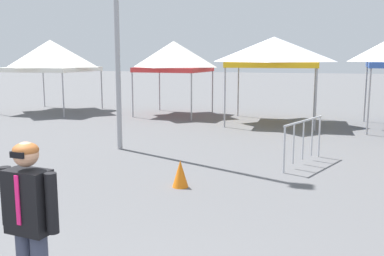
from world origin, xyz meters
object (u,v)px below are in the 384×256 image
(canopy_tent_left_of_center, at_px, (174,57))
(canopy_tent_far_right, at_px, (274,52))
(canopy_tent_behind_left, at_px, (51,56))
(person_foreground, at_px, (30,221))
(crowd_barrier_near_person, at_px, (303,133))
(traffic_cone_lot_center, at_px, (180,174))

(canopy_tent_left_of_center, height_order, canopy_tent_far_right, canopy_tent_far_right)
(canopy_tent_behind_left, height_order, person_foreground, canopy_tent_behind_left)
(canopy_tent_behind_left, relative_size, canopy_tent_far_right, 1.02)
(canopy_tent_far_right, bearing_deg, canopy_tent_behind_left, 176.46)
(canopy_tent_left_of_center, height_order, crowd_barrier_near_person, canopy_tent_left_of_center)
(crowd_barrier_near_person, bearing_deg, traffic_cone_lot_center, -130.64)
(canopy_tent_left_of_center, bearing_deg, person_foreground, -75.96)
(person_foreground, bearing_deg, traffic_cone_lot_center, 90.72)
(canopy_tent_left_of_center, xyz_separation_m, crowd_barrier_near_person, (5.89, -7.70, -1.80))
(canopy_tent_left_of_center, height_order, person_foreground, canopy_tent_left_of_center)
(crowd_barrier_near_person, bearing_deg, person_foreground, -106.66)
(canopy_tent_behind_left, xyz_separation_m, canopy_tent_left_of_center, (5.86, 0.48, -0.04))
(canopy_tent_behind_left, height_order, crowd_barrier_near_person, canopy_tent_behind_left)
(person_foreground, bearing_deg, crowd_barrier_near_person, 73.34)
(canopy_tent_behind_left, xyz_separation_m, person_foreground, (9.59, -14.43, -1.56))
(canopy_tent_behind_left, relative_size, crowd_barrier_near_person, 1.78)
(canopy_tent_behind_left, height_order, traffic_cone_lot_center, canopy_tent_behind_left)
(canopy_tent_left_of_center, bearing_deg, canopy_tent_far_right, -14.17)
(traffic_cone_lot_center, bearing_deg, canopy_tent_left_of_center, 109.66)
(canopy_tent_left_of_center, xyz_separation_m, canopy_tent_far_right, (4.42, -1.12, 0.17))
(canopy_tent_far_right, height_order, traffic_cone_lot_center, canopy_tent_far_right)
(canopy_tent_far_right, bearing_deg, traffic_cone_lot_center, -94.70)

